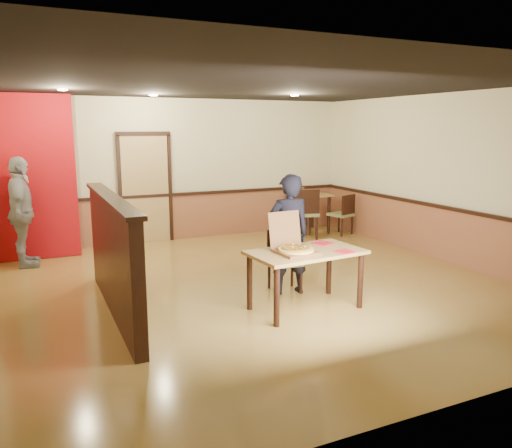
{
  "coord_description": "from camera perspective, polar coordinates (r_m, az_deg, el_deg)",
  "views": [
    {
      "loc": [
        -2.86,
        -6.21,
        2.23
      ],
      "look_at": [
        -0.01,
        0.0,
        0.91
      ],
      "focal_mm": 35.0,
      "sensor_mm": 36.0,
      "label": 1
    }
  ],
  "objects": [
    {
      "name": "wainscot_back",
      "position": [
        10.26,
        -8.03,
        0.84
      ],
      "size": [
        7.0,
        0.04,
        0.9
      ],
      "primitive_type": "cube",
      "color": "#985B3D",
      "rests_on": "floor"
    },
    {
      "name": "pizza",
      "position": [
        6.02,
        4.59,
        -2.93
      ],
      "size": [
        0.57,
        0.57,
        0.03
      ],
      "primitive_type": "cylinder",
      "rotation": [
        0.0,
        0.0,
        -0.43
      ],
      "color": "#F1C957",
      "rests_on": "pizza_box"
    },
    {
      "name": "side_chair_right",
      "position": [
        10.67,
        9.93,
        1.28
      ],
      "size": [
        0.54,
        0.54,
        0.86
      ],
      "rotation": [
        0.0,
        0.0,
        3.46
      ],
      "color": "olive",
      "rests_on": "floor"
    },
    {
      "name": "ceiling",
      "position": [
        6.87,
        0.11,
        15.69
      ],
      "size": [
        7.0,
        7.0,
        0.0
      ],
      "primitive_type": "plane",
      "rotation": [
        3.14,
        0.0,
        0.0
      ],
      "color": "black",
      "rests_on": "wall_back"
    },
    {
      "name": "diner",
      "position": [
        6.73,
        3.75,
        -1.21
      ],
      "size": [
        0.64,
        0.46,
        1.64
      ],
      "primitive_type": "imported",
      "rotation": [
        0.0,
        0.0,
        3.02
      ],
      "color": "black",
      "rests_on": "floor"
    },
    {
      "name": "red_accent_panel",
      "position": [
        9.25,
        -24.84,
        4.78
      ],
      "size": [
        1.6,
        0.2,
        2.78
      ],
      "primitive_type": "cube",
      "color": "#AE0C13",
      "rests_on": "floor"
    },
    {
      "name": "side_table",
      "position": [
        10.9,
        6.1,
        2.5
      ],
      "size": [
        0.82,
        0.82,
        0.82
      ],
      "rotation": [
        0.0,
        0.0,
        0.07
      ],
      "color": "#AF884A",
      "rests_on": "floor"
    },
    {
      "name": "wall_right",
      "position": [
        8.93,
        21.03,
        4.88
      ],
      "size": [
        0.0,
        7.0,
        7.0
      ],
      "primitive_type": "plane",
      "rotation": [
        1.57,
        0.0,
        -1.57
      ],
      "color": "beige",
      "rests_on": "floor"
    },
    {
      "name": "wainscot_right",
      "position": [
        9.05,
        20.49,
        -1.11
      ],
      "size": [
        0.04,
        7.0,
        0.9
      ],
      "primitive_type": "cube",
      "color": "#985B3D",
      "rests_on": "floor"
    },
    {
      "name": "condiment",
      "position": [
        10.88,
        5.4,
        3.83
      ],
      "size": [
        0.06,
        0.06,
        0.14
      ],
      "primitive_type": "cylinder",
      "color": "brown",
      "rests_on": "side_table"
    },
    {
      "name": "main_table",
      "position": [
        6.2,
        5.69,
        -4.03
      ],
      "size": [
        1.46,
        0.91,
        0.75
      ],
      "rotation": [
        0.0,
        0.0,
        0.09
      ],
      "color": "#AF884A",
      "rests_on": "floor"
    },
    {
      "name": "spot_b",
      "position": [
        8.97,
        -11.65,
        14.23
      ],
      "size": [
        0.14,
        0.14,
        0.02
      ],
      "primitive_type": "cylinder",
      "color": "#FFD7B2",
      "rests_on": "ceiling"
    },
    {
      "name": "side_chair_left",
      "position": [
        10.15,
        5.62,
        1.42
      ],
      "size": [
        0.61,
        0.61,
        1.03
      ],
      "rotation": [
        0.0,
        0.0,
        2.92
      ],
      "color": "olive",
      "rests_on": "floor"
    },
    {
      "name": "napkin_far",
      "position": [
        6.58,
        7.6,
        -2.17
      ],
      "size": [
        0.3,
        0.3,
        0.01
      ],
      "rotation": [
        0.0,
        0.0,
        0.36
      ],
      "color": "red",
      "rests_on": "main_table"
    },
    {
      "name": "passerby",
      "position": [
        8.84,
        -25.22,
        1.2
      ],
      "size": [
        0.51,
        1.08,
        1.79
      ],
      "primitive_type": "imported",
      "rotation": [
        0.0,
        0.0,
        1.5
      ],
      "color": "#9A9BA2",
      "rests_on": "floor"
    },
    {
      "name": "spot_a",
      "position": [
        8.05,
        -21.23,
        14.13
      ],
      "size": [
        0.14,
        0.14,
        0.02
      ],
      "primitive_type": "cylinder",
      "color": "#FFD7B2",
      "rests_on": "ceiling"
    },
    {
      "name": "diner_chair",
      "position": [
        6.94,
        3.16,
        -3.88
      ],
      "size": [
        0.47,
        0.47,
        0.84
      ],
      "rotation": [
        0.0,
        0.0,
        -0.14
      ],
      "color": "olive",
      "rests_on": "floor"
    },
    {
      "name": "chair_rail_back",
      "position": [
        10.16,
        -8.07,
        3.43
      ],
      "size": [
        7.0,
        0.06,
        0.06
      ],
      "primitive_type": "cube",
      "color": "black",
      "rests_on": "wall_back"
    },
    {
      "name": "pizza_box",
      "position": [
        6.05,
        4.34,
        -2.72
      ],
      "size": [
        0.48,
        0.55,
        0.47
      ],
      "rotation": [
        0.0,
        0.0,
        0.07
      ],
      "color": "brown",
      "rests_on": "main_table"
    },
    {
      "name": "booth_partition",
      "position": [
        6.26,
        -16.0,
        -3.32
      ],
      "size": [
        0.2,
        3.1,
        1.44
      ],
      "color": "black",
      "rests_on": "floor"
    },
    {
      "name": "spot_c",
      "position": [
        8.83,
        4.43,
        14.47
      ],
      "size": [
        0.14,
        0.14,
        0.02
      ],
      "primitive_type": "cylinder",
      "color": "#FFD7B2",
      "rests_on": "ceiling"
    },
    {
      "name": "back_door",
      "position": [
        9.96,
        -12.53,
        3.88
      ],
      "size": [
        0.9,
        0.06,
        2.1
      ],
      "primitive_type": "cube",
      "color": "tan",
      "rests_on": "wall_back"
    },
    {
      "name": "wall_back",
      "position": [
        10.16,
        -8.22,
        6.14
      ],
      "size": [
        7.0,
        0.0,
        7.0
      ],
      "primitive_type": "plane",
      "rotation": [
        1.57,
        0.0,
        0.0
      ],
      "color": "beige",
      "rests_on": "floor"
    },
    {
      "name": "floor",
      "position": [
        7.2,
        0.1,
        -7.12
      ],
      "size": [
        7.0,
        7.0,
        0.0
      ],
      "primitive_type": "plane",
      "color": "#B38E45",
      "rests_on": "ground"
    },
    {
      "name": "chair_rail_right",
      "position": [
        8.96,
        20.6,
        1.82
      ],
      "size": [
        0.06,
        7.0,
        0.06
      ],
      "primitive_type": "cube",
      "color": "black",
      "rests_on": "wall_right"
    },
    {
      "name": "napkin_near",
      "position": [
        6.18,
        10.1,
        -3.12
      ],
      "size": [
        0.25,
        0.25,
        0.01
      ],
      "rotation": [
        0.0,
        0.0,
        0.18
      ],
      "color": "red",
      "rests_on": "main_table"
    }
  ]
}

